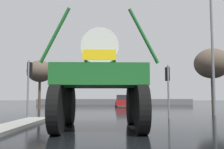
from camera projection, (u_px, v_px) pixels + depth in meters
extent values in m
plane|color=black|center=(114.00, 111.00, 23.30)|extent=(120.00, 120.00, 0.00)
cube|color=gray|center=(13.00, 126.00, 10.73)|extent=(1.20, 7.47, 0.15)
cylinder|color=black|center=(69.00, 105.00, 12.05)|extent=(0.46, 1.83, 1.81)
cylinder|color=black|center=(132.00, 105.00, 12.14)|extent=(0.46, 1.83, 1.81)
cylinder|color=black|center=(57.00, 109.00, 8.84)|extent=(0.46, 1.83, 1.81)
cylinder|color=black|center=(142.00, 109.00, 8.93)|extent=(0.46, 1.83, 1.81)
cube|color=#195B23|center=(100.00, 78.00, 10.60)|extent=(3.65, 4.07, 0.78)
cube|color=#154E1E|center=(100.00, 58.00, 11.08)|extent=(1.36, 1.35, 1.05)
cylinder|color=silver|center=(100.00, 49.00, 10.13)|extent=(1.49, 1.34, 1.44)
cylinder|color=#195B23|center=(55.00, 35.00, 8.91)|extent=(1.07, 0.16, 2.02)
cylinder|color=#195B23|center=(144.00, 36.00, 9.00)|extent=(1.11, 0.17, 2.01)
cube|color=yellow|center=(99.00, 55.00, 8.66)|extent=(1.16, 0.09, 0.36)
cube|color=maroon|center=(123.00, 102.00, 32.97)|extent=(1.77, 4.13, 0.70)
cube|color=#23282D|center=(123.00, 97.00, 32.88)|extent=(1.60, 2.13, 0.64)
cylinder|color=black|center=(116.00, 104.00, 34.32)|extent=(0.19, 0.60, 0.60)
cylinder|color=black|center=(129.00, 104.00, 34.27)|extent=(0.19, 0.60, 0.60)
cylinder|color=black|center=(116.00, 105.00, 31.63)|extent=(0.19, 0.60, 0.60)
cylinder|color=black|center=(129.00, 105.00, 31.58)|extent=(0.19, 0.60, 0.60)
cylinder|color=slate|center=(28.00, 89.00, 15.42)|extent=(0.11, 0.11, 3.55)
cube|color=black|center=(30.00, 69.00, 15.74)|extent=(0.24, 0.32, 0.84)
sphere|color=red|center=(31.00, 65.00, 15.95)|extent=(0.17, 0.17, 0.17)
sphere|color=#3C2403|center=(31.00, 69.00, 15.93)|extent=(0.17, 0.17, 0.17)
sphere|color=black|center=(31.00, 74.00, 15.91)|extent=(0.17, 0.17, 0.17)
cylinder|color=slate|center=(168.00, 92.00, 15.31)|extent=(0.11, 0.11, 3.23)
cube|color=black|center=(167.00, 74.00, 15.61)|extent=(0.24, 0.32, 0.84)
sphere|color=red|center=(167.00, 70.00, 15.83)|extent=(0.17, 0.17, 0.17)
sphere|color=#3C2403|center=(167.00, 74.00, 15.80)|extent=(0.17, 0.17, 0.17)
sphere|color=black|center=(167.00, 79.00, 15.78)|extent=(0.17, 0.17, 0.17)
cylinder|color=slate|center=(213.00, 51.00, 18.29)|extent=(0.18, 0.18, 9.27)
cylinder|color=#473828|center=(39.00, 95.00, 26.58)|extent=(0.27, 0.27, 3.05)
ellipsoid|color=brown|center=(40.00, 71.00, 26.80)|extent=(2.71, 2.71, 2.30)
cylinder|color=#473828|center=(213.00, 92.00, 26.03)|extent=(0.37, 0.37, 3.47)
ellipsoid|color=brown|center=(212.00, 63.00, 26.29)|extent=(3.67, 3.67, 3.12)
cube|color=#59595B|center=(114.00, 102.00, 40.72)|extent=(25.29, 0.24, 0.90)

